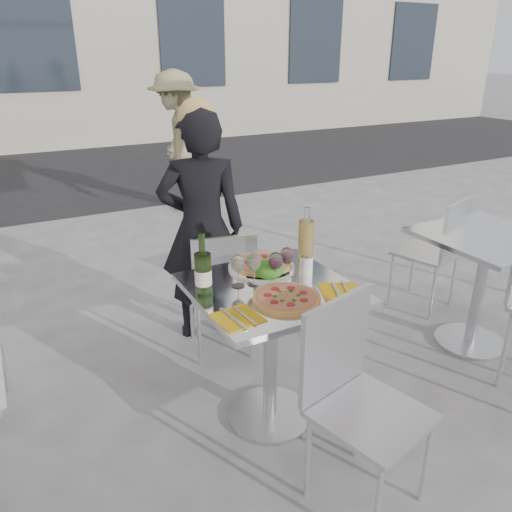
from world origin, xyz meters
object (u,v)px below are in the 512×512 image
side_table_right (483,267)px  napkin_right (341,291)px  wineglass_white_b (254,263)px  wineglass_red_b (287,257)px  pedestrian_b (177,142)px  wineglass_white_a (238,265)px  main_table (271,326)px  chair_far (222,284)px  wine_bottle (203,272)px  napkin_left (237,318)px  wineglass_red_a (276,262)px  carafe (306,240)px  pizza_near (287,298)px  chair_near (354,387)px  pizza_far (262,265)px  sugar_shaker (306,264)px  salad_plate (269,271)px  woman_diner (202,228)px

side_table_right → napkin_right: size_ratio=3.15×
wineglass_white_b → wineglass_red_b: same height
pedestrian_b → wineglass_white_a: 3.88m
main_table → wineglass_white_a: wineglass_white_a is taller
wineglass_white_a → napkin_right: wineglass_white_a is taller
chair_far → wine_bottle: size_ratio=2.79×
wine_bottle → napkin_left: wine_bottle is taller
wineglass_red_a → wineglass_white_a: bearing=162.5°
chair_far → carafe: carafe is taller
pizza_near → napkin_left: (-0.26, -0.04, -0.01)m
side_table_right → wineglass_white_a: (-1.63, 0.08, 0.32)m
chair_near → pizza_near: size_ratio=2.93×
main_table → wineglass_white_a: 0.36m
side_table_right → chair_far: 1.60m
napkin_left → chair_near: bearing=-51.3°
side_table_right → napkin_right: 1.28m
wineglass_white_a → pizza_far: bearing=34.2°
side_table_right → wineglass_red_b: size_ratio=4.76×
carafe → pedestrian_b: bearing=80.6°
pizza_far → wineglass_red_b: (0.05, -0.16, 0.09)m
chair_near → sugar_shaker: 0.68m
carafe → chair_far: bearing=121.8°
chair_near → wineglass_white_b: bearing=88.1°
chair_near → napkin_right: size_ratio=3.69×
pedestrian_b → wineglass_white_b: (-0.97, -3.75, 0.06)m
side_table_right → sugar_shaker: 1.30m
napkin_left → napkin_right: size_ratio=0.84×
salad_plate → wineglass_white_a: wineglass_white_a is taller
salad_plate → sugar_shaker: bearing=-13.5°
side_table_right → napkin_left: size_ratio=3.74×
napkin_right → pedestrian_b: bearing=105.0°
sugar_shaker → wineglass_red_b: bearing=177.5°
side_table_right → woman_diner: woman_diner is taller
chair_far → wineglass_red_b: wineglass_red_b is taller
wineglass_white_b → napkin_right: size_ratio=0.66×
pedestrian_b → salad_plate: bearing=-0.7°
woman_diner → pedestrian_b: (0.87, 2.86, 0.06)m
woman_diner → sugar_shaker: 0.92m
woman_diner → wineglass_white_a: bearing=99.2°
chair_far → sugar_shaker: bearing=121.1°
woman_diner → pizza_far: (0.02, -0.74, 0.03)m
main_table → wineglass_red_a: bearing=33.1°
wineglass_white_b → napkin_right: bearing=-39.2°
wineglass_red_a → napkin_right: size_ratio=0.66×
chair_far → wineglass_white_a: size_ratio=5.22×
pizza_far → napkin_right: 0.45m
side_table_right → wineglass_white_b: size_ratio=4.76×
sugar_shaker → wineglass_white_a: wineglass_white_a is taller
main_table → chair_far: size_ratio=0.91×
salad_plate → wineglass_white_b: size_ratio=1.40×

